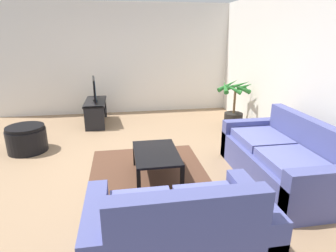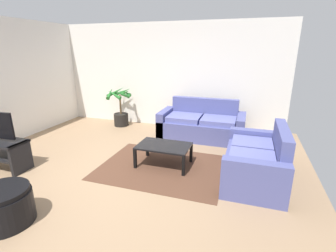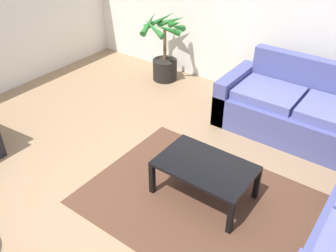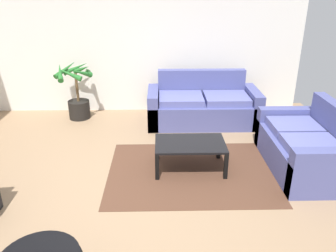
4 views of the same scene
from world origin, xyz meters
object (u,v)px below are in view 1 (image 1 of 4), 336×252
at_px(couch_main, 280,161).
at_px(tv_stand, 96,109).
at_px(coffee_table, 156,155).
at_px(tv, 94,89).
at_px(potted_palm, 234,108).
at_px(ottoman, 27,139).
at_px(couch_loveseat, 178,233).

relative_size(couch_main, tv_stand, 1.79).
bearing_deg(coffee_table, tv, -159.77).
bearing_deg(coffee_table, potted_palm, 134.95).
bearing_deg(potted_palm, ottoman, -81.35).
distance_m(couch_loveseat, ottoman, 3.58).
bearing_deg(tv, coffee_table, 20.23).
height_order(couch_loveseat, ottoman, couch_loveseat).
xyz_separation_m(tv, coffee_table, (2.76, 1.02, -0.46)).
relative_size(tv_stand, ottoman, 1.67).
bearing_deg(potted_palm, couch_loveseat, -28.96).
distance_m(couch_main, potted_palm, 2.33).
bearing_deg(couch_loveseat, potted_palm, 151.04).
height_order(couch_loveseat, tv, tv).
distance_m(couch_main, tv, 4.15).
xyz_separation_m(coffee_table, ottoman, (-1.32, -2.10, -0.12)).
distance_m(tv_stand, tv, 0.46).
bearing_deg(tv_stand, ottoman, -36.87).
bearing_deg(couch_loveseat, coffee_table, 179.77).
distance_m(couch_main, ottoman, 4.13).
xyz_separation_m(couch_main, tv, (-3.13, -2.68, 0.50)).
bearing_deg(couch_main, coffee_table, -102.50).
height_order(couch_main, ottoman, couch_main).
distance_m(tv_stand, potted_palm, 3.08).
xyz_separation_m(couch_main, couch_loveseat, (1.21, -1.67, -0.00)).
xyz_separation_m(couch_main, potted_palm, (-2.31, 0.28, 0.15)).
relative_size(couch_main, tv, 2.36).
distance_m(couch_main, couch_loveseat, 2.07).
height_order(tv_stand, coffee_table, tv_stand).
bearing_deg(ottoman, tv, 143.05).
bearing_deg(tv, potted_palm, 74.49).
relative_size(couch_main, potted_palm, 1.89).
bearing_deg(coffee_table, couch_main, 77.50).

